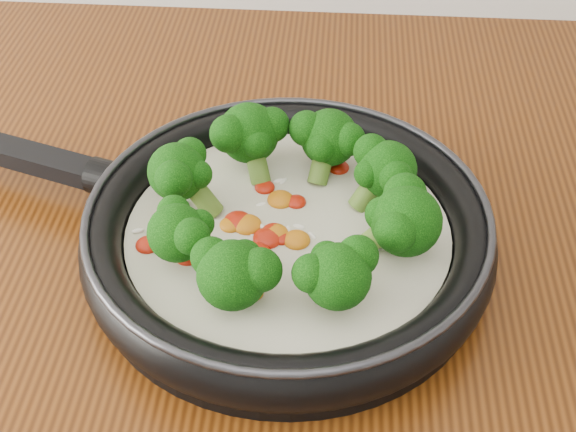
{
  "coord_description": "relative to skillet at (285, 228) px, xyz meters",
  "views": [
    {
      "loc": [
        0.04,
        0.55,
        1.37
      ],
      "look_at": [
        0.01,
        1.03,
        0.95
      ],
      "focal_mm": 48.92,
      "sensor_mm": 36.0,
      "label": 1
    }
  ],
  "objects": [
    {
      "name": "skillet",
      "position": [
        0.0,
        0.0,
        0.0
      ],
      "size": [
        0.57,
        0.43,
        0.1
      ],
      "color": "black",
      "rests_on": "counter"
    }
  ]
}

